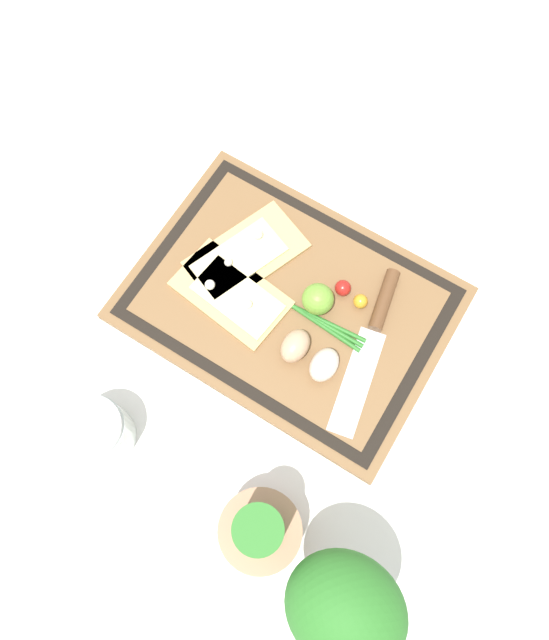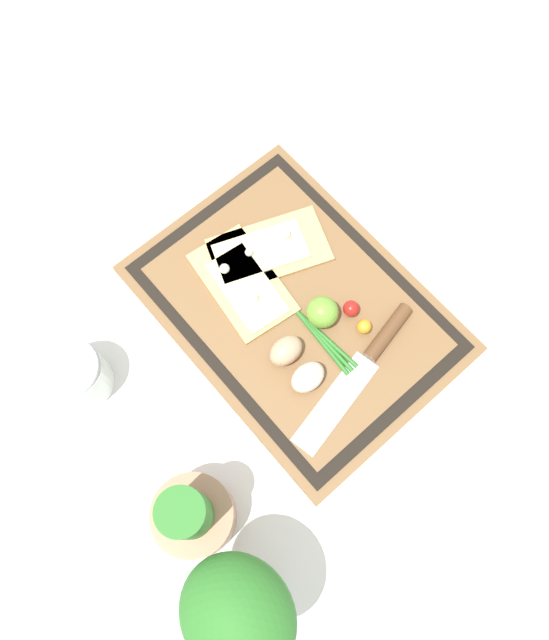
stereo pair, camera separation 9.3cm
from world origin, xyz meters
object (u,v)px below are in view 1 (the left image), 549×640
object	(u,v)px
pizza_slice_far	(232,294)
egg_brown	(295,346)
sauce_jar	(98,433)
herb_pot	(260,531)
knife	(376,323)
egg_pink	(324,365)
herb_glass	(342,606)
pizza_slice_near	(245,255)
lime	(318,299)
cherry_tomato_yellow	(360,301)
cherry_tomato_red	(343,288)

from	to	relation	value
pizza_slice_far	egg_brown	xyz separation A→B (m)	(-0.13, 0.02, 0.01)
pizza_slice_far	sauce_jar	size ratio (longest dim) A/B	2.02
herb_pot	sauce_jar	xyz separation A→B (m)	(0.26, 0.01, -0.03)
knife	herb_pot	size ratio (longest dim) A/B	1.44
egg_pink	herb_pot	world-z (taller)	herb_pot
knife	herb_glass	distance (m)	0.40
pizza_slice_near	herb_pot	distance (m)	0.42
lime	cherry_tomato_yellow	world-z (taller)	lime
egg_pink	cherry_tomato_yellow	distance (m)	0.12
pizza_slice_near	knife	bearing A→B (deg)	-178.11
pizza_slice_near	sauce_jar	xyz separation A→B (m)	(0.02, 0.34, 0.01)
egg_pink	sauce_jar	bearing A→B (deg)	48.72
knife	pizza_slice_far	bearing A→B (deg)	19.19
lime	herb_pot	world-z (taller)	herb_pot
knife	cherry_tomato_red	bearing A→B (deg)	-16.98
pizza_slice_near	egg_pink	bearing A→B (deg)	154.76
lime	sauce_jar	world-z (taller)	sauce_jar
knife	egg_pink	xyz separation A→B (m)	(0.03, 0.10, 0.01)
knife	herb_glass	xyz separation A→B (m)	(-0.13, 0.36, 0.11)
pizza_slice_far	herb_pot	bearing A→B (deg)	129.35
knife	egg_pink	bearing A→B (deg)	71.43
pizza_slice_near	lime	xyz separation A→B (m)	(-0.14, 0.01, 0.02)
lime	cherry_tomato_red	world-z (taller)	lime
pizza_slice_near	cherry_tomato_red	size ratio (longest dim) A/B	8.26
sauce_jar	egg_brown	bearing A→B (deg)	-123.81
knife	cherry_tomato_red	world-z (taller)	cherry_tomato_red
lime	cherry_tomato_yellow	bearing A→B (deg)	-147.06
sauce_jar	lime	bearing A→B (deg)	-115.87
cherry_tomato_yellow	sauce_jar	distance (m)	0.43
pizza_slice_far	herb_glass	distance (m)	0.47
knife	sauce_jar	world-z (taller)	sauce_jar
pizza_slice_near	sauce_jar	world-z (taller)	sauce_jar
pizza_slice_far	knife	size ratio (longest dim) A/B	0.70
herb_pot	sauce_jar	size ratio (longest dim) A/B	2.01
egg_brown	cherry_tomato_yellow	distance (m)	0.13
herb_pot	knife	bearing A→B (deg)	-88.43
sauce_jar	cherry_tomato_yellow	bearing A→B (deg)	-120.43
egg_brown	sauce_jar	xyz separation A→B (m)	(0.17, 0.25, -0.00)
pizza_slice_near	pizza_slice_far	xyz separation A→B (m)	(-0.02, 0.07, 0.00)
lime	herb_glass	bearing A→B (deg)	123.40
cherry_tomato_yellow	knife	bearing A→B (deg)	155.19
pizza_slice_near	pizza_slice_far	distance (m)	0.07
egg_brown	cherry_tomato_red	world-z (taller)	egg_brown
cherry_tomato_yellow	cherry_tomato_red	bearing A→B (deg)	-7.40
cherry_tomato_red	pizza_slice_near	bearing A→B (deg)	10.39
lime	pizza_slice_far	bearing A→B (deg)	24.90
herb_pot	pizza_slice_near	bearing A→B (deg)	-54.40
pizza_slice_far	cherry_tomato_red	bearing A→B (deg)	-145.87
herb_pot	herb_glass	bearing A→B (deg)	171.17
pizza_slice_far	herb_pot	size ratio (longest dim) A/B	1.00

